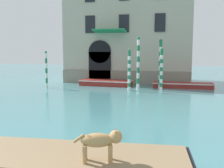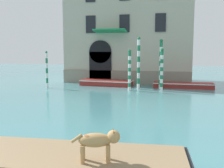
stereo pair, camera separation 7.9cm
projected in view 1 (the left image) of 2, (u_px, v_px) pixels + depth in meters
The scene contains 9 objects.
boat_foreground at pixel (52, 164), 6.60m from camera, with size 7.15×2.75×0.65m.
dog_on_deck at pixel (101, 141), 5.99m from camera, with size 1.10×0.54×0.75m.
boat_moored_near_palazzo at pixel (106, 83), 24.69m from camera, with size 4.95×2.19×0.52m.
boat_moored_far at pixel (183, 85), 23.04m from camera, with size 5.16×1.49×0.48m.
mooring_pole_0 at pixel (46, 69), 22.76m from camera, with size 0.20×0.20×3.23m.
mooring_pole_1 at pixel (161, 69), 21.10m from camera, with size 0.26×0.26×3.46m.
mooring_pole_2 at pixel (129, 70), 21.29m from camera, with size 0.25×0.25×3.36m.
mooring_pole_3 at pixel (138, 63), 22.04m from camera, with size 0.25×0.25×4.40m.
mooring_pole_4 at pixel (160, 64), 22.18m from camera, with size 0.27×0.27×4.22m.
Camera 1 is at (4.86, -1.60, 3.16)m, focal length 42.00 mm.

